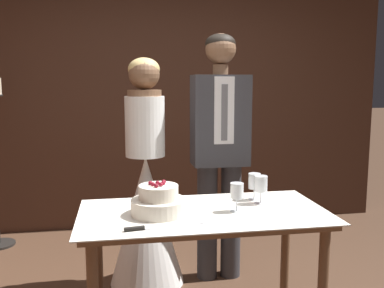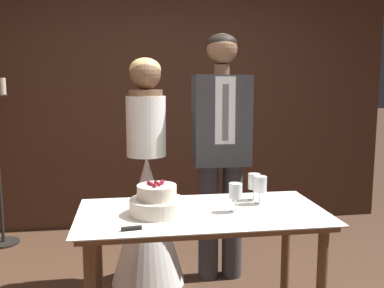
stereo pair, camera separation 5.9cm
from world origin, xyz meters
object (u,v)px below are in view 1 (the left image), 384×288
object	(u,v)px
wine_glass_far	(261,185)
tiered_cake	(159,202)
wine_glass_near	(254,182)
wine_glass_middle	(237,192)
cake_table	(204,228)
cake_knife	(149,228)
bride	(146,202)
groom	(220,143)

from	to	relation	value
wine_glass_far	tiered_cake	bearing A→B (deg)	-170.31
wine_glass_near	wine_glass_far	bearing A→B (deg)	-83.04
wine_glass_near	wine_glass_middle	size ratio (longest dim) A/B	1.01
cake_table	wine_glass_near	world-z (taller)	wine_glass_near
tiered_cake	cake_table	bearing A→B (deg)	2.74
tiered_cake	wine_glass_far	xyz separation A→B (m)	(0.61, 0.10, 0.04)
tiered_cake	cake_knife	bearing A→B (deg)	-106.85
wine_glass_near	cake_table	bearing A→B (deg)	-153.02
cake_table	wine_glass_middle	bearing A→B (deg)	-11.20
wine_glass_near	bride	distance (m)	0.89
bride	groom	xyz separation A→B (m)	(0.54, -0.00, 0.42)
cake_table	wine_glass_middle	size ratio (longest dim) A/B	8.48
groom	wine_glass_far	bearing A→B (deg)	-82.44
cake_table	cake_knife	world-z (taller)	cake_knife
wine_glass_far	wine_glass_near	bearing A→B (deg)	96.96
cake_knife	wine_glass_middle	size ratio (longest dim) A/B	2.50
wine_glass_middle	cake_table	bearing A→B (deg)	168.80
cake_knife	bride	distance (m)	1.01
tiered_cake	bride	bearing A→B (deg)	91.52
groom	bride	bearing A→B (deg)	179.95
tiered_cake	wine_glass_near	world-z (taller)	tiered_cake
wine_glass_middle	bride	world-z (taller)	bride
tiered_cake	bride	xyz separation A→B (m)	(-0.02, 0.77, -0.22)
tiered_cake	wine_glass_middle	world-z (taller)	tiered_cake
tiered_cake	groom	size ratio (longest dim) A/B	0.17
wine_glass_near	tiered_cake	bearing A→B (deg)	-162.45
bride	wine_glass_near	bearing A→B (deg)	-43.17
groom	wine_glass_middle	bearing A→B (deg)	-96.59
wine_glass_far	cake_table	bearing A→B (deg)	-165.63
cake_knife	groom	bearing A→B (deg)	50.77
cake_knife	bride	world-z (taller)	bride
cake_table	cake_knife	xyz separation A→B (m)	(-0.32, -0.24, 0.11)
cake_table	wine_glass_near	bearing A→B (deg)	26.98
tiered_cake	wine_glass_middle	size ratio (longest dim) A/B	1.85
cake_table	wine_glass_far	world-z (taller)	wine_glass_far
wine_glass_near	groom	size ratio (longest dim) A/B	0.09
wine_glass_near	wine_glass_far	world-z (taller)	wine_glass_far
wine_glass_middle	wine_glass_far	distance (m)	0.22
cake_knife	bride	size ratio (longest dim) A/B	0.25
cake_knife	wine_glass_near	distance (m)	0.80
tiered_cake	wine_glass_near	distance (m)	0.63
groom	cake_table	bearing A→B (deg)	-109.66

